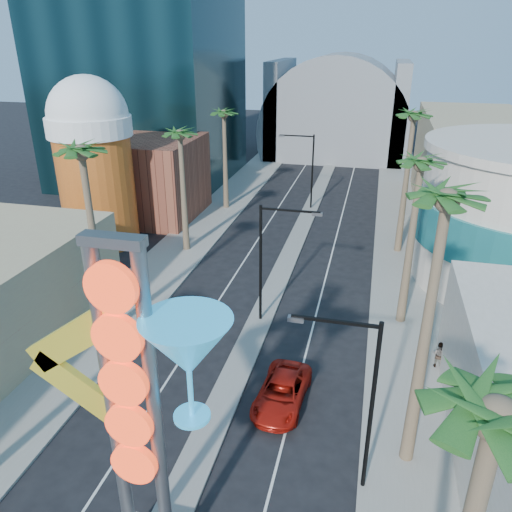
% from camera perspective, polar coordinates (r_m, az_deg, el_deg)
% --- Properties ---
extents(sidewalk_west, '(5.00, 100.00, 0.15)m').
position_cam_1_polar(sidewalk_west, '(48.78, -6.36, 3.06)').
color(sidewalk_west, gray).
rests_on(sidewalk_west, ground).
extents(sidewalk_east, '(5.00, 100.00, 0.15)m').
position_cam_1_polar(sidewalk_east, '(46.19, 16.44, 0.97)').
color(sidewalk_east, gray).
rests_on(sidewalk_east, ground).
extents(median, '(1.60, 84.00, 0.15)m').
position_cam_1_polar(median, '(49.31, 5.30, 3.34)').
color(median, gray).
rests_on(median, ground).
extents(brick_filler_west, '(10.00, 10.00, 8.00)m').
position_cam_1_polar(brick_filler_west, '(52.68, -12.19, 8.72)').
color(brick_filler_west, brown).
rests_on(brick_filler_west, ground).
extents(filler_east, '(10.00, 20.00, 10.00)m').
position_cam_1_polar(filler_east, '(57.89, 23.18, 9.72)').
color(filler_east, tan).
rests_on(filler_east, ground).
extents(beer_mug, '(7.00, 7.00, 14.50)m').
position_cam_1_polar(beer_mug, '(45.45, -18.09, 10.73)').
color(beer_mug, '#AD4B17').
rests_on(beer_mug, ground).
extents(canopy, '(22.00, 16.00, 22.00)m').
position_cam_1_polar(canopy, '(81.07, 9.23, 14.35)').
color(canopy, slate).
rests_on(canopy, ground).
extents(neon_sign, '(6.53, 2.60, 12.55)m').
position_cam_1_polar(neon_sign, '(15.68, -11.29, -16.09)').
color(neon_sign, gray).
rests_on(neon_sign, ground).
extents(streetlight_0, '(3.79, 0.25, 8.00)m').
position_cam_1_polar(streetlight_0, '(30.97, 1.52, 0.27)').
color(streetlight_0, black).
rests_on(streetlight_0, ground).
extents(streetlight_1, '(3.79, 0.25, 8.00)m').
position_cam_1_polar(streetlight_1, '(53.69, 5.91, 10.38)').
color(streetlight_1, black).
rests_on(streetlight_1, ground).
extents(streetlight_2, '(3.45, 0.25, 8.00)m').
position_cam_1_polar(streetlight_2, '(20.07, 11.85, -15.00)').
color(streetlight_2, black).
rests_on(streetlight_2, ground).
extents(palm_1, '(2.40, 2.40, 12.70)m').
position_cam_1_polar(palm_1, '(29.08, -19.15, 9.76)').
color(palm_1, brown).
rests_on(palm_1, ground).
extents(palm_2, '(2.40, 2.40, 11.20)m').
position_cam_1_polar(palm_2, '(41.55, -8.64, 12.79)').
color(palm_2, brown).
rests_on(palm_2, ground).
extents(palm_3, '(2.40, 2.40, 11.20)m').
position_cam_1_polar(palm_3, '(52.69, -3.67, 15.30)').
color(palm_3, brown).
rests_on(palm_3, ground).
extents(palm_4, '(2.40, 2.40, 12.20)m').
position_cam_1_polar(palm_4, '(10.68, 25.22, -19.03)').
color(palm_4, brown).
rests_on(palm_4, ground).
extents(palm_5, '(2.40, 2.40, 13.20)m').
position_cam_1_polar(palm_5, '(18.92, 20.68, 3.81)').
color(palm_5, brown).
rests_on(palm_5, ground).
extents(palm_6, '(2.40, 2.40, 11.70)m').
position_cam_1_polar(palm_6, '(30.76, 18.23, 8.87)').
color(palm_6, brown).
rests_on(palm_6, ground).
extents(palm_7, '(2.40, 2.40, 12.70)m').
position_cam_1_polar(palm_7, '(42.34, 17.49, 14.04)').
color(palm_7, brown).
rests_on(palm_7, ground).
extents(red_pickup, '(2.59, 5.11, 1.38)m').
position_cam_1_polar(red_pickup, '(26.28, 2.97, -15.27)').
color(red_pickup, '#B7180E').
rests_on(red_pickup, ground).
extents(pedestrian_b, '(0.97, 0.90, 1.60)m').
position_cam_1_polar(pedestrian_b, '(30.19, 20.18, -10.53)').
color(pedestrian_b, gray).
rests_on(pedestrian_b, sidewalk_east).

